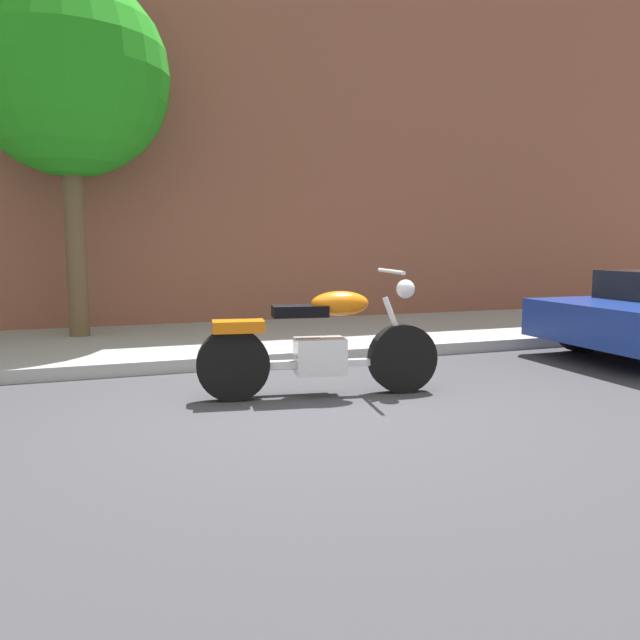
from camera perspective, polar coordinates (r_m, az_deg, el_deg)
name	(u,v)px	position (r m, az deg, el deg)	size (l,w,h in m)	color
ground_plane	(295,407)	(5.26, -2.26, -7.95)	(60.00, 60.00, 0.00)	#38383D
sidewalk	(220,341)	(8.41, -9.09, -1.92)	(23.41, 3.15, 0.14)	#9B9B9B
building_facade	(193,87)	(10.39, -11.49, 20.07)	(23.41, 0.50, 7.48)	brown
motorcycle	(320,346)	(5.55, -0.03, -2.43)	(2.16, 0.74, 1.13)	black
street_tree	(68,77)	(9.07, -21.97, 19.86)	(2.55, 2.55, 4.75)	brown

